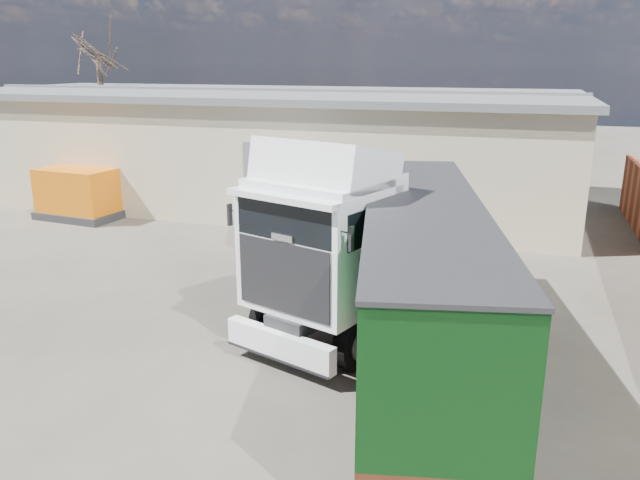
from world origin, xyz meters
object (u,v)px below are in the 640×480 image
(box_trailer, at_px, (421,268))
(tractor_unit, at_px, (343,254))
(bare_tree, at_px, (97,40))
(orange_skip, at_px, (79,197))
(panel_van, at_px, (276,213))

(box_trailer, bearing_deg, tractor_unit, 140.70)
(bare_tree, distance_m, box_trailer, 30.74)
(bare_tree, height_order, orange_skip, bare_tree)
(tractor_unit, bearing_deg, box_trailer, -8.24)
(bare_tree, height_order, tractor_unit, bare_tree)
(orange_skip, bearing_deg, tractor_unit, -24.28)
(tractor_unit, height_order, box_trailer, tractor_unit)
(bare_tree, relative_size, tractor_unit, 1.20)
(bare_tree, bearing_deg, box_trailer, -41.08)
(tractor_unit, height_order, panel_van, tractor_unit)
(bare_tree, distance_m, tractor_unit, 28.55)
(box_trailer, bearing_deg, panel_van, 116.12)
(tractor_unit, height_order, orange_skip, tractor_unit)
(panel_van, bearing_deg, tractor_unit, -77.60)
(box_trailer, xyz_separation_m, orange_skip, (-16.49, 9.19, -1.37))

